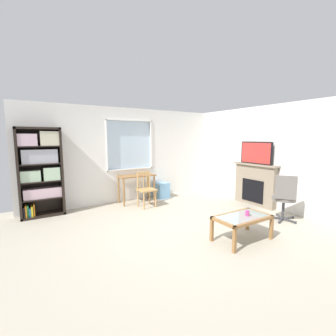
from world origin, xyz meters
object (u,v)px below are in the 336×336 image
at_px(desk_under_window, 137,179).
at_px(tv, 256,153).
at_px(fireplace, 255,184).
at_px(bookshelf, 40,168).
at_px(sippy_cup, 247,213).
at_px(wooden_chair, 146,189).
at_px(office_chair, 284,196).
at_px(coffee_table, 242,220).
at_px(plastic_drawer_unit, 161,190).

distance_m(desk_under_window, tv, 3.23).
bearing_deg(tv, fireplace, 0.00).
bearing_deg(bookshelf, sippy_cup, -49.14).
bearing_deg(bookshelf, fireplace, -22.62).
relative_size(wooden_chair, office_chair, 0.90).
bearing_deg(bookshelf, wooden_chair, -15.06).
relative_size(fireplace, coffee_table, 1.30).
bearing_deg(bookshelf, office_chair, -36.23).
relative_size(tv, office_chair, 0.92).
height_order(bookshelf, sippy_cup, bookshelf).
distance_m(tv, office_chair, 1.49).
bearing_deg(coffee_table, plastic_drawer_unit, 84.51).
xyz_separation_m(plastic_drawer_unit, coffee_table, (-0.31, -3.24, 0.14)).
height_order(bookshelf, coffee_table, bookshelf).
relative_size(bookshelf, desk_under_window, 2.01).
bearing_deg(fireplace, wooden_chair, 151.06).
relative_size(bookshelf, wooden_chair, 2.22).
bearing_deg(fireplace, coffee_table, -147.27).
relative_size(office_chair, coffee_table, 1.02).
bearing_deg(sippy_cup, tv, 34.78).
relative_size(bookshelf, fireplace, 1.57).
bearing_deg(desk_under_window, tv, -37.12).
height_order(fireplace, office_chair, fireplace).
bearing_deg(fireplace, bookshelf, 157.38).
relative_size(wooden_chair, coffee_table, 0.92).
distance_m(wooden_chair, fireplace, 2.86).
bearing_deg(desk_under_window, bookshelf, 177.33).
height_order(wooden_chair, coffee_table, wooden_chair).
height_order(plastic_drawer_unit, coffee_table, plastic_drawer_unit).
distance_m(bookshelf, desk_under_window, 2.33).
bearing_deg(coffee_table, sippy_cup, -20.12).
xyz_separation_m(bookshelf, desk_under_window, (2.28, -0.11, -0.46)).
bearing_deg(wooden_chair, bookshelf, 164.94).
relative_size(plastic_drawer_unit, sippy_cup, 5.00).
distance_m(wooden_chair, sippy_cup, 2.77).
xyz_separation_m(bookshelf, coffee_table, (2.79, -3.30, -0.72)).
distance_m(bookshelf, coffee_table, 4.38).
height_order(fireplace, tv, tv).
xyz_separation_m(tv, coffee_table, (-2.00, -1.29, -1.01)).
bearing_deg(sippy_cup, desk_under_window, 100.49).
bearing_deg(coffee_table, office_chair, 6.05).
bearing_deg(wooden_chair, plastic_drawer_unit, 35.23).
distance_m(plastic_drawer_unit, office_chair, 3.32).
relative_size(office_chair, sippy_cup, 11.11).
height_order(plastic_drawer_unit, sippy_cup, sippy_cup).
relative_size(tv, sippy_cup, 10.17).
distance_m(fireplace, tv, 0.83).
xyz_separation_m(plastic_drawer_unit, fireplace, (1.70, -1.95, 0.32)).
xyz_separation_m(desk_under_window, fireplace, (2.52, -1.90, -0.09)).
height_order(wooden_chair, fireplace, fireplace).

